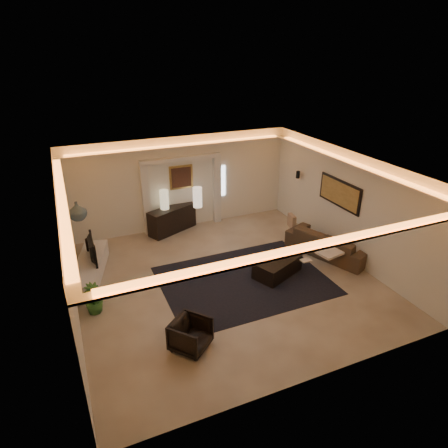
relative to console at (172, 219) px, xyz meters
name	(u,v)px	position (x,y,z in m)	size (l,w,h in m)	color
floor	(226,280)	(0.42, -3.25, -0.40)	(7.00, 7.00, 0.00)	beige
ceiling	(226,168)	(0.42, -3.25, 2.50)	(7.00, 7.00, 0.00)	white
wall_back	(181,183)	(0.42, 0.25, 1.05)	(7.00, 7.00, 0.00)	white
wall_front	(314,314)	(0.42, -6.75, 1.05)	(7.00, 7.00, 0.00)	white
wall_left	(67,257)	(-3.08, -3.25, 1.05)	(7.00, 7.00, 0.00)	white
wall_right	(347,205)	(3.92, -3.25, 1.05)	(7.00, 7.00, 0.00)	white
cove_soffit	(226,180)	(0.42, -3.25, 2.22)	(7.00, 7.00, 0.04)	silver
daylight_slit	(222,181)	(1.77, 0.23, 0.95)	(0.25, 0.03, 1.00)	white
area_rug	(244,280)	(0.82, -3.45, -0.39)	(4.00, 3.00, 0.01)	black
pilaster_left	(146,200)	(-0.73, 0.15, 0.70)	(0.22, 0.20, 2.20)	silver
pilaster_right	(217,190)	(1.57, 0.15, 0.70)	(0.22, 0.20, 2.20)	silver
alcove_header	(181,159)	(0.42, 0.15, 1.85)	(2.52, 0.20, 0.12)	silver
painting_frame	(181,177)	(0.42, 0.22, 1.25)	(0.74, 0.04, 0.74)	tan
painting_canvas	(181,177)	(0.42, 0.19, 1.25)	(0.62, 0.02, 0.62)	#4C2D1E
art_panel_frame	(340,193)	(3.89, -2.95, 1.30)	(0.04, 1.64, 0.74)	black
art_panel_gold	(339,193)	(3.87, -2.95, 1.30)	(0.02, 1.50, 0.62)	tan
wall_sconce	(298,175)	(3.80, -1.05, 1.28)	(0.12, 0.12, 0.22)	black
wall_niche	(65,221)	(-3.02, -1.85, 1.25)	(0.10, 0.55, 0.04)	silver
console	(172,219)	(0.00, 0.00, 0.00)	(1.56, 0.49, 0.78)	black
lamp_left	(164,200)	(-0.21, 0.00, 0.69)	(0.27, 0.27, 0.59)	beige
lamp_right	(197,198)	(0.77, -0.24, 0.69)	(0.28, 0.28, 0.63)	#FFE5C9
media_ledge	(90,269)	(-2.67, -1.76, -0.18)	(0.59, 2.36, 0.44)	silver
tv	(89,249)	(-2.61, -1.70, 0.35)	(0.13, 1.03, 0.59)	black
figurine	(88,244)	(-2.59, -1.18, 0.24)	(0.12, 0.12, 0.34)	black
ginger_jar	(77,211)	(-2.73, -1.95, 1.49)	(0.42, 0.42, 0.44)	#44535A
plant	(93,299)	(-2.73, -3.29, -0.05)	(0.39, 0.39, 0.70)	#336A29
sofa	(329,243)	(3.57, -3.14, -0.06)	(0.91, 2.34, 0.68)	#55371D
throw_blanket	(330,253)	(3.00, -3.90, 0.15)	(0.58, 0.48, 0.06)	#FFEDCB
throw_pillow	(292,221)	(3.16, -1.87, 0.15)	(0.12, 0.40, 0.40)	#9A7D63
coffee_table	(277,267)	(1.72, -3.52, -0.20)	(1.23, 0.67, 0.46)	black
bowl	(279,254)	(1.87, -3.31, 0.05)	(0.30, 0.30, 0.07)	black
magazine	(306,261)	(2.34, -3.85, 0.02)	(0.26, 0.18, 0.03)	beige
armchair	(191,335)	(-1.15, -5.17, -0.09)	(0.67, 0.69, 0.63)	black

